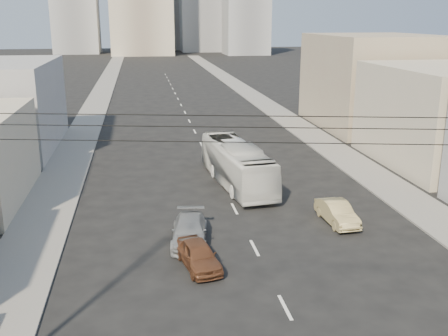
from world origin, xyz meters
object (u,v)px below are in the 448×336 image
object	(u,v)px
city_bus	(237,164)
sedan_tan	(337,213)
sedan_brown	(198,255)
sedan_grey	(189,231)

from	to	relation	value
city_bus	sedan_tan	size ratio (longest dim) A/B	2.82
sedan_brown	sedan_tan	xyz separation A→B (m)	(8.74, 4.40, 0.01)
city_bus	sedan_grey	size ratio (longest dim) A/B	2.44
sedan_tan	sedan_brown	bearing A→B (deg)	-156.43
city_bus	sedan_tan	xyz separation A→B (m)	(4.51, -8.29, -0.90)
sedan_brown	sedan_tan	bearing A→B (deg)	15.20
sedan_brown	sedan_grey	world-z (taller)	sedan_grey
sedan_brown	sedan_tan	distance (m)	9.79
sedan_brown	sedan_grey	xyz separation A→B (m)	(-0.15, 2.99, 0.02)
sedan_tan	sedan_grey	world-z (taller)	sedan_grey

